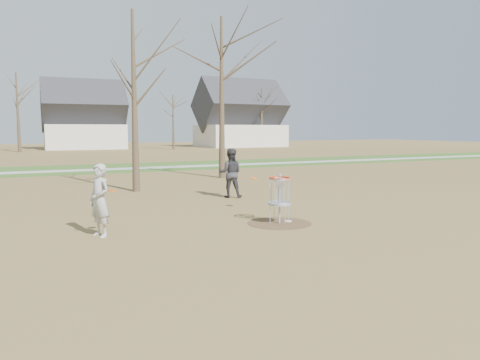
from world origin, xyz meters
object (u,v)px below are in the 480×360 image
at_px(disc_grounded, 288,221).
at_px(disc_golf_basket, 280,191).
at_px(player_standing, 100,200).
at_px(player_throwing, 230,173).

height_order(disc_grounded, disc_golf_basket, disc_golf_basket).
bearing_deg(player_standing, player_throwing, 104.54).
relative_size(player_standing, disc_grounded, 8.17).
bearing_deg(player_throwing, disc_grounded, 111.66).
relative_size(player_throwing, disc_grounded, 8.62).
height_order(player_standing, disc_grounded, player_standing).
distance_m(player_standing, disc_grounded, 5.21).
bearing_deg(disc_grounded, player_throwing, 84.09).
xyz_separation_m(disc_grounded, disc_golf_basket, (-0.34, -0.09, 0.89)).
relative_size(player_standing, disc_golf_basket, 1.33).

